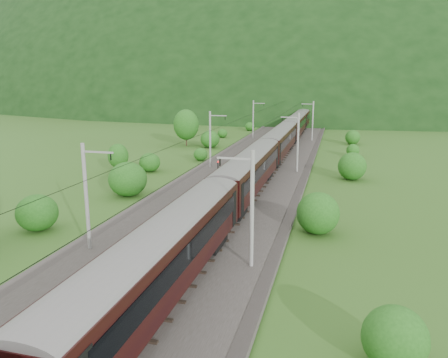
# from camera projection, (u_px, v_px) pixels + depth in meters

# --- Properties ---
(ground) EXTENTS (600.00, 600.00, 0.00)m
(ground) POSITION_uv_depth(u_px,v_px,m) (167.00, 260.00, 31.47)
(ground) COLOR #32551A
(ground) RESTS_ON ground
(railbed) EXTENTS (14.00, 220.00, 0.30)m
(railbed) POSITION_uv_depth(u_px,v_px,m) (207.00, 217.00, 40.86)
(railbed) COLOR #38332D
(railbed) RESTS_ON ground
(track_left) EXTENTS (2.40, 220.00, 0.27)m
(track_left) POSITION_uv_depth(u_px,v_px,m) (183.00, 213.00, 41.40)
(track_left) COLOR brown
(track_left) RESTS_ON railbed
(track_right) EXTENTS (2.40, 220.00, 0.27)m
(track_right) POSITION_uv_depth(u_px,v_px,m) (232.00, 217.00, 40.21)
(track_right) COLOR brown
(track_right) RESTS_ON railbed
(catenary_left) EXTENTS (2.54, 192.28, 8.00)m
(catenary_left) POSITION_uv_depth(u_px,v_px,m) (211.00, 138.00, 62.12)
(catenary_left) COLOR gray
(catenary_left) RESTS_ON railbed
(catenary_right) EXTENTS (2.54, 192.28, 8.00)m
(catenary_right) POSITION_uv_depth(u_px,v_px,m) (297.00, 141.00, 59.08)
(catenary_right) COLOR gray
(catenary_right) RESTS_ON railbed
(overhead_wires) EXTENTS (4.83, 198.00, 0.03)m
(overhead_wires) POSITION_uv_depth(u_px,v_px,m) (206.00, 143.00, 39.29)
(overhead_wires) COLOR black
(overhead_wires) RESTS_ON ground
(mountain_main) EXTENTS (504.00, 360.00, 244.00)m
(mountain_main) POSITION_uv_depth(u_px,v_px,m) (322.00, 99.00, 276.41)
(mountain_main) COLOR black
(mountain_main) RESTS_ON ground
(mountain_ridge) EXTENTS (336.00, 280.00, 132.00)m
(mountain_ridge) POSITION_uv_depth(u_px,v_px,m) (169.00, 95.00, 343.89)
(mountain_ridge) COLOR black
(mountain_ridge) RESTS_ON ground
(train) EXTENTS (3.16, 174.39, 5.50)m
(train) POSITION_uv_depth(u_px,v_px,m) (279.00, 137.00, 69.02)
(train) COLOR black
(train) RESTS_ON ground
(hazard_post_near) EXTENTS (0.14, 0.14, 1.28)m
(hazard_post_near) POSITION_uv_depth(u_px,v_px,m) (254.00, 160.00, 65.10)
(hazard_post_near) COLOR red
(hazard_post_near) RESTS_ON railbed
(hazard_post_far) EXTENTS (0.14, 0.14, 1.31)m
(hazard_post_far) POSITION_uv_depth(u_px,v_px,m) (259.00, 163.00, 62.59)
(hazard_post_far) COLOR red
(hazard_post_far) RESTS_ON railbed
(signal) EXTENTS (0.22, 0.22, 2.00)m
(signal) POSITION_uv_depth(u_px,v_px,m) (218.00, 167.00, 57.07)
(signal) COLOR black
(signal) RESTS_ON railbed
(vegetation_left) EXTENTS (11.16, 147.95, 7.02)m
(vegetation_left) POSITION_uv_depth(u_px,v_px,m) (70.00, 182.00, 43.39)
(vegetation_left) COLOR #1F5416
(vegetation_left) RESTS_ON ground
(vegetation_right) EXTENTS (7.51, 102.12, 3.23)m
(vegetation_right) POSITION_uv_depth(u_px,v_px,m) (345.00, 203.00, 40.89)
(vegetation_right) COLOR #1F5416
(vegetation_right) RESTS_ON ground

